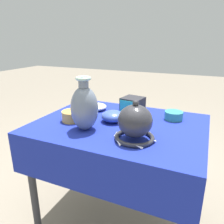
# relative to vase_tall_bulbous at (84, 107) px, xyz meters

# --- Properties ---
(ground_plane) EXTENTS (14.00, 14.00, 0.00)m
(ground_plane) POSITION_rel_vase_tall_bulbous_xyz_m (0.14, 0.17, -0.86)
(ground_plane) COLOR gray
(display_table) EXTENTS (0.99, 0.76, 0.73)m
(display_table) POSITION_rel_vase_tall_bulbous_xyz_m (0.14, 0.15, -0.21)
(display_table) COLOR #38383D
(display_table) RESTS_ON ground_plane
(vase_tall_bulbous) EXTENTS (0.15, 0.15, 0.29)m
(vase_tall_bulbous) POSITION_rel_vase_tall_bulbous_xyz_m (0.00, 0.00, 0.00)
(vase_tall_bulbous) COLOR slate
(vase_tall_bulbous) RESTS_ON display_table
(vase_dome_bell) EXTENTS (0.21, 0.20, 0.21)m
(vase_dome_bell) POSITION_rel_vase_tall_bulbous_xyz_m (0.29, -0.01, -0.04)
(vase_dome_bell) COLOR #2D2D33
(vase_dome_bell) RESTS_ON display_table
(mosaic_tile_box) EXTENTS (0.16, 0.16, 0.10)m
(mosaic_tile_box) POSITION_rel_vase_tall_bulbous_xyz_m (0.14, 0.40, -0.08)
(mosaic_tile_box) COLOR #232328
(mosaic_tile_box) RESTS_ON display_table
(pot_squat_teal) EXTENTS (0.11, 0.11, 0.05)m
(pot_squat_teal) POSITION_rel_vase_tall_bulbous_xyz_m (0.43, 0.36, -0.10)
(pot_squat_teal) COLOR teal
(pot_squat_teal) RESTS_ON display_table
(pot_squat_ochre) EXTENTS (0.13, 0.13, 0.06)m
(pot_squat_ochre) POSITION_rel_vase_tall_bulbous_xyz_m (-0.14, 0.09, -0.10)
(pot_squat_ochre) COLOR gold
(pot_squat_ochre) RESTS_ON display_table
(bowl_shallow_cobalt) EXTENTS (0.14, 0.14, 0.07)m
(bowl_shallow_cobalt) POSITION_rel_vase_tall_bulbous_xyz_m (0.09, 0.17, -0.09)
(bowl_shallow_cobalt) COLOR #3851A8
(bowl_shallow_cobalt) RESTS_ON display_table
(bowl_shallow_ivory) EXTENTS (0.14, 0.14, 0.04)m
(bowl_shallow_ivory) POSITION_rel_vase_tall_bulbous_xyz_m (-0.11, 0.34, -0.11)
(bowl_shallow_ivory) COLOR white
(bowl_shallow_ivory) RESTS_ON display_table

